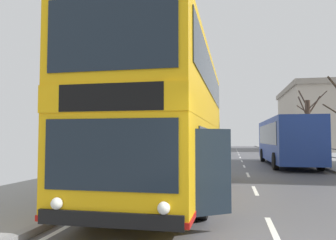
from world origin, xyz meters
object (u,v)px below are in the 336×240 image
object	(u,v)px
double_decker_bus_main	(171,121)
bare_tree_far_00	(308,126)
background_building_00	(331,119)
background_bus_far_lane	(286,140)

from	to	relation	value
double_decker_bus_main	bare_tree_far_00	distance (m)	19.38
bare_tree_far_00	background_building_00	xyz separation A→B (m)	(8.33, 23.52, 1.92)
bare_tree_far_00	background_building_00	bearing A→B (deg)	70.49
double_decker_bus_main	background_building_00	distance (m)	44.35
background_bus_far_lane	bare_tree_far_00	world-z (taller)	bare_tree_far_00
double_decker_bus_main	background_building_00	bearing A→B (deg)	68.50
background_bus_far_lane	bare_tree_far_00	size ratio (longest dim) A/B	1.96
double_decker_bus_main	background_building_00	world-z (taller)	background_building_00
double_decker_bus_main	bare_tree_far_00	xyz separation A→B (m)	(7.90, 17.70, 0.40)
bare_tree_far_00	background_bus_far_lane	bearing A→B (deg)	-114.89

